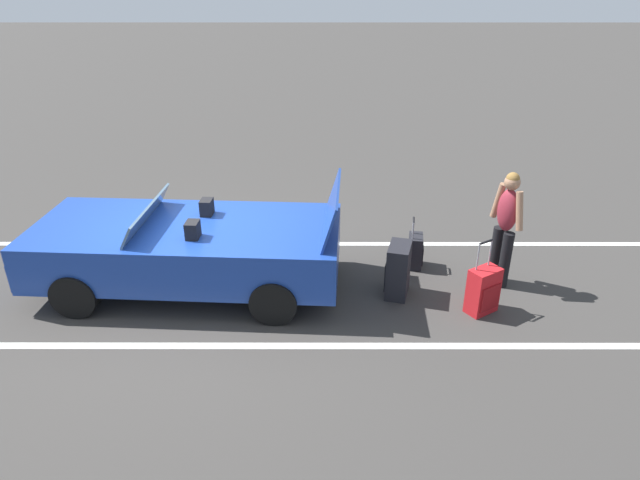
# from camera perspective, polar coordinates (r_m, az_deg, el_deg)

# --- Properties ---
(ground_plane) EXTENTS (80.00, 80.00, 0.00)m
(ground_plane) POSITION_cam_1_polar(r_m,az_deg,el_deg) (8.10, -12.87, -4.55)
(ground_plane) COLOR #383533
(lot_line_near) EXTENTS (18.00, 0.12, 0.01)m
(lot_line_near) POSITION_cam_1_polar(r_m,az_deg,el_deg) (9.22, -11.25, -0.40)
(lot_line_near) COLOR silver
(lot_line_near) RESTS_ON ground_plane
(lot_line_mid) EXTENTS (18.00, 0.12, 0.01)m
(lot_line_mid) POSITION_cam_1_polar(r_m,az_deg,el_deg) (6.98, -15.21, -10.42)
(lot_line_mid) COLOR silver
(lot_line_mid) RESTS_ON ground_plane
(convertible_car) EXTENTS (4.23, 2.02, 1.53)m
(convertible_car) POSITION_cam_1_polar(r_m,az_deg,el_deg) (7.88, -14.68, -0.78)
(convertible_car) COLOR navy
(convertible_car) RESTS_ON ground_plane
(suitcase_large_black) EXTENTS (0.40, 0.54, 0.74)m
(suitcase_large_black) POSITION_cam_1_polar(r_m,az_deg,el_deg) (7.60, 7.98, -3.08)
(suitcase_large_black) COLOR black
(suitcase_large_black) RESTS_ON ground_plane
(suitcase_medium_bright) EXTENTS (0.47, 0.42, 1.00)m
(suitcase_medium_bright) POSITION_cam_1_polar(r_m,az_deg,el_deg) (7.48, 16.36, -4.98)
(suitcase_medium_bright) COLOR red
(suitcase_medium_bright) RESTS_ON ground_plane
(suitcase_small_carryon) EXTENTS (0.26, 0.36, 0.77)m
(suitcase_small_carryon) POSITION_cam_1_polar(r_m,az_deg,el_deg) (8.39, 9.71, -1.12)
(suitcase_small_carryon) COLOR black
(suitcase_small_carryon) RESTS_ON ground_plane
(traveler_person) EXTENTS (0.34, 0.58, 1.65)m
(traveler_person) POSITION_cam_1_polar(r_m,az_deg,el_deg) (7.95, 18.46, 1.65)
(traveler_person) COLOR black
(traveler_person) RESTS_ON ground_plane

